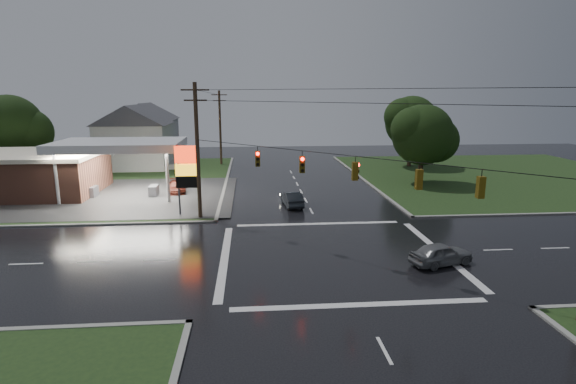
{
  "coord_description": "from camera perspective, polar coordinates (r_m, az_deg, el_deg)",
  "views": [
    {
      "loc": [
        -5.24,
        -26.93,
        10.17
      ],
      "look_at": [
        -2.54,
        5.35,
        3.0
      ],
      "focal_mm": 28.0,
      "sensor_mm": 36.0,
      "label": 1
    }
  ],
  "objects": [
    {
      "name": "utility_pole_n",
      "position": [
        65.24,
        -8.61,
        8.21
      ],
      "size": [
        2.2,
        0.32,
        10.5
      ],
      "color": "#382619",
      "rests_on": "ground"
    },
    {
      "name": "traffic_signals",
      "position": [
        27.67,
        6.24,
        4.74
      ],
      "size": [
        26.87,
        26.87,
        1.47
      ],
      "color": "black",
      "rests_on": "ground"
    },
    {
      "name": "ground",
      "position": [
        29.26,
        5.89,
        -7.93
      ],
      "size": [
        120.0,
        120.0,
        0.0
      ],
      "primitive_type": "plane",
      "color": "black",
      "rests_on": "ground"
    },
    {
      "name": "gas_station",
      "position": [
        51.48,
        -28.14,
        2.48
      ],
      "size": [
        26.2,
        18.0,
        5.6
      ],
      "color": "#2D2D2D",
      "rests_on": "ground"
    },
    {
      "name": "tree_nw_behind",
      "position": [
        63.83,
        -31.67,
        7.06
      ],
      "size": [
        8.93,
        7.6,
        10.0
      ],
      "color": "black",
      "rests_on": "ground"
    },
    {
      "name": "house_far",
      "position": [
        76.99,
        -17.47,
        7.62
      ],
      "size": [
        11.05,
        8.48,
        8.6
      ],
      "color": "silver",
      "rests_on": "ground"
    },
    {
      "name": "grass_ne",
      "position": [
        62.29,
        25.41,
        1.91
      ],
      "size": [
        36.0,
        36.0,
        0.08
      ],
      "primitive_type": "cube",
      "color": "#1D3216",
      "rests_on": "ground"
    },
    {
      "name": "utility_pole_nw",
      "position": [
        36.95,
        -11.42,
        5.32
      ],
      "size": [
        2.2,
        0.32,
        11.0
      ],
      "color": "#382619",
      "rests_on": "ground"
    },
    {
      "name": "house_near",
      "position": [
        65.12,
        -18.87,
        6.74
      ],
      "size": [
        11.05,
        8.48,
        8.6
      ],
      "color": "silver",
      "rests_on": "ground"
    },
    {
      "name": "grass_nw",
      "position": [
        57.75,
        -25.77,
        1.12
      ],
      "size": [
        36.0,
        36.0,
        0.08
      ],
      "primitive_type": "cube",
      "color": "#1D3216",
      "rests_on": "ground"
    },
    {
      "name": "tree_ne_far",
      "position": [
        65.03,
        15.53,
        8.51
      ],
      "size": [
        8.46,
        7.2,
        9.8
      ],
      "color": "black",
      "rests_on": "ground"
    },
    {
      "name": "tree_ne_near",
      "position": [
        52.83,
        16.88,
        6.94
      ],
      "size": [
        7.99,
        6.8,
        8.98
      ],
      "color": "black",
      "rests_on": "ground"
    },
    {
      "name": "car_crossing",
      "position": [
        28.85,
        18.85,
        -7.43
      ],
      "size": [
        4.26,
        2.73,
        1.35
      ],
      "primitive_type": "imported",
      "rotation": [
        0.0,
        0.0,
        1.88
      ],
      "color": "slate",
      "rests_on": "ground"
    },
    {
      "name": "pylon_sign",
      "position": [
        38.3,
        -12.63,
        2.92
      ],
      "size": [
        2.0,
        0.35,
        6.0
      ],
      "color": "#59595E",
      "rests_on": "ground"
    },
    {
      "name": "car_pump",
      "position": [
        48.16,
        -13.96,
        0.65
      ],
      "size": [
        2.47,
        4.42,
        1.21
      ],
      "primitive_type": "imported",
      "rotation": [
        0.0,
        0.0,
        0.19
      ],
      "color": "#501B12",
      "rests_on": "ground"
    },
    {
      "name": "car_north",
      "position": [
        41.12,
        0.5,
        -0.86
      ],
      "size": [
        1.91,
        4.29,
        1.37
      ],
      "primitive_type": "imported",
      "rotation": [
        0.0,
        0.0,
        3.26
      ],
      "color": "#22262A",
      "rests_on": "ground"
    }
  ]
}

